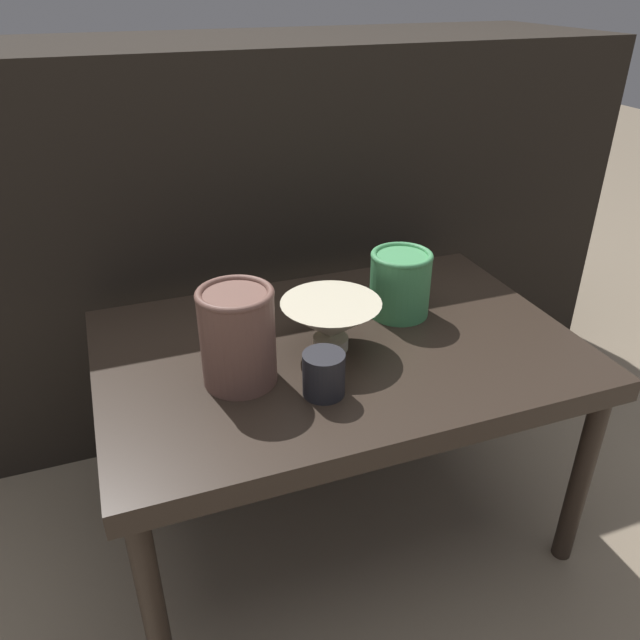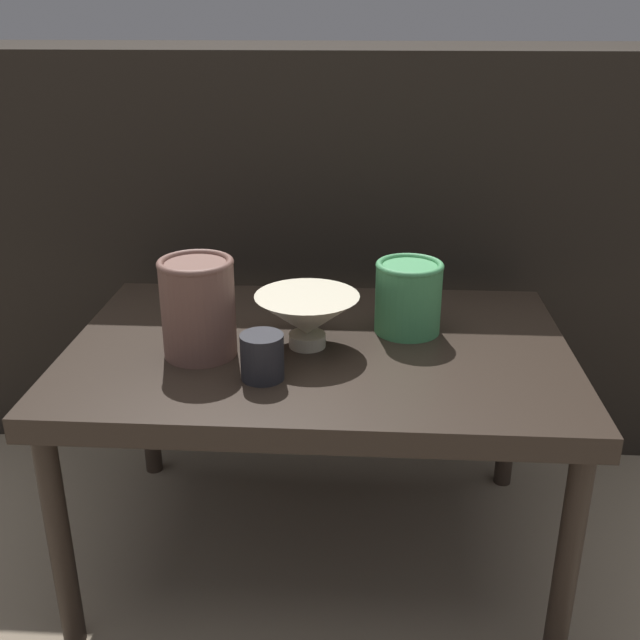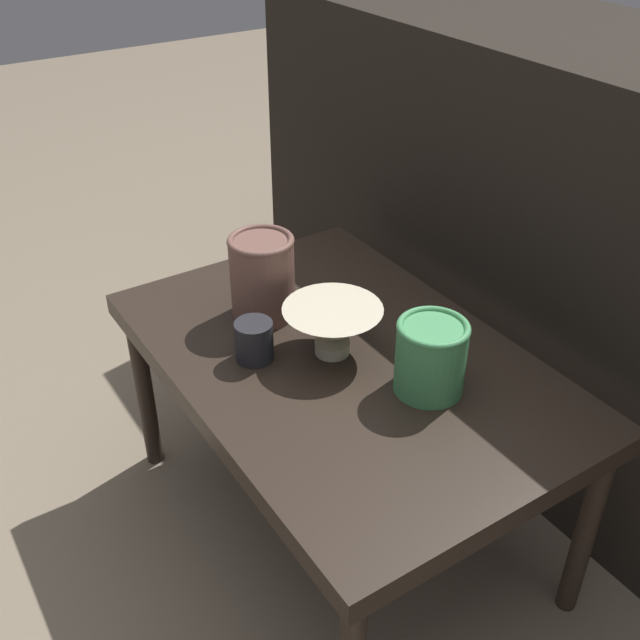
{
  "view_description": "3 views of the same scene",
  "coord_description": "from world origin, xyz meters",
  "px_view_note": "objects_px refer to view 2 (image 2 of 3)",
  "views": [
    {
      "loc": [
        -0.36,
        -0.87,
        1.0
      ],
      "look_at": [
        -0.03,
        0.02,
        0.47
      ],
      "focal_mm": 35.0,
      "sensor_mm": 36.0,
      "label": 1
    },
    {
      "loc": [
        0.07,
        -1.14,
        0.94
      ],
      "look_at": [
        0.0,
        -0.0,
        0.47
      ],
      "focal_mm": 42.0,
      "sensor_mm": 36.0,
      "label": 2
    },
    {
      "loc": [
        0.85,
        -0.6,
        1.19
      ],
      "look_at": [
        -0.03,
        -0.03,
        0.49
      ],
      "focal_mm": 42.0,
      "sensor_mm": 36.0,
      "label": 3
    }
  ],
  "objects_px": {
    "vase_textured_left": "(198,306)",
    "vase_colorful_right": "(408,296)",
    "bowl": "(307,316)",
    "cup": "(262,357)"
  },
  "relations": [
    {
      "from": "vase_textured_left",
      "to": "vase_colorful_right",
      "type": "xyz_separation_m",
      "value": [
        0.34,
        0.11,
        -0.02
      ]
    },
    {
      "from": "bowl",
      "to": "vase_textured_left",
      "type": "height_order",
      "value": "vase_textured_left"
    },
    {
      "from": "vase_textured_left",
      "to": "bowl",
      "type": "bearing_deg",
      "value": 13.22
    },
    {
      "from": "bowl",
      "to": "vase_colorful_right",
      "type": "bearing_deg",
      "value": 23.95
    },
    {
      "from": "bowl",
      "to": "vase_textured_left",
      "type": "distance_m",
      "value": 0.18
    },
    {
      "from": "cup",
      "to": "vase_textured_left",
      "type": "bearing_deg",
      "value": 144.2
    },
    {
      "from": "vase_textured_left",
      "to": "cup",
      "type": "height_order",
      "value": "vase_textured_left"
    },
    {
      "from": "bowl",
      "to": "vase_colorful_right",
      "type": "height_order",
      "value": "vase_colorful_right"
    },
    {
      "from": "vase_colorful_right",
      "to": "bowl",
      "type": "bearing_deg",
      "value": -156.05
    },
    {
      "from": "bowl",
      "to": "cup",
      "type": "xyz_separation_m",
      "value": [
        -0.06,
        -0.12,
        -0.02
      ]
    }
  ]
}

